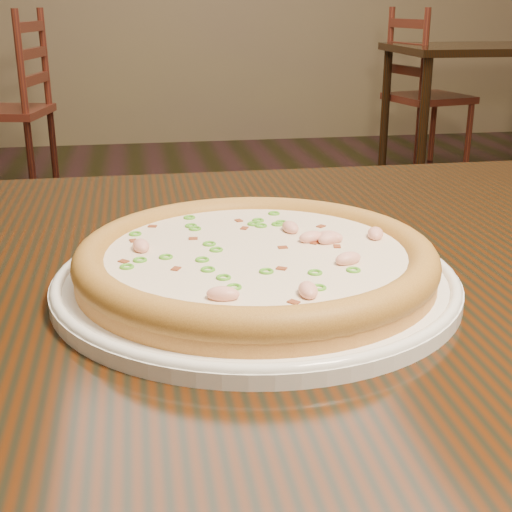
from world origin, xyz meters
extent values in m
cube|color=black|center=(-0.27, -0.13, 0.73)|extent=(1.20, 0.80, 0.04)
cylinder|color=white|center=(-0.39, -0.18, 0.76)|extent=(0.35, 0.35, 0.01)
torus|color=white|center=(-0.39, -0.18, 0.76)|extent=(0.35, 0.35, 0.01)
cylinder|color=gold|center=(-0.39, -0.18, 0.77)|extent=(0.31, 0.31, 0.02)
torus|color=#B78735|center=(-0.39, -0.18, 0.78)|extent=(0.31, 0.31, 0.03)
cylinder|color=#F4E9CA|center=(-0.39, -0.18, 0.78)|extent=(0.26, 0.26, 0.00)
ellipsoid|color=#F2B29E|center=(-0.37, -0.29, 0.79)|extent=(0.02, 0.02, 0.01)
ellipsoid|color=#F2B29E|center=(-0.33, -0.17, 0.79)|extent=(0.03, 0.02, 0.01)
ellipsoid|color=#F2B29E|center=(-0.43, -0.28, 0.79)|extent=(0.03, 0.02, 0.01)
ellipsoid|color=#F2B29E|center=(-0.35, -0.14, 0.79)|extent=(0.02, 0.03, 0.01)
ellipsoid|color=#F2B29E|center=(-0.48, -0.17, 0.79)|extent=(0.02, 0.03, 0.01)
ellipsoid|color=#F2B29E|center=(-0.32, -0.23, 0.79)|extent=(0.03, 0.02, 0.01)
ellipsoid|color=#F2B29E|center=(-0.32, -0.17, 0.79)|extent=(0.03, 0.02, 0.01)
ellipsoid|color=#F2B29E|center=(-0.32, -0.17, 0.79)|extent=(0.03, 0.03, 0.01)
ellipsoid|color=#F2B29E|center=(-0.28, -0.17, 0.79)|extent=(0.02, 0.03, 0.01)
cube|color=maroon|center=(-0.39, -0.10, 0.78)|extent=(0.01, 0.01, 0.00)
cube|color=maroon|center=(-0.36, -0.18, 0.78)|extent=(0.01, 0.01, 0.00)
cube|color=maroon|center=(-0.33, -0.17, 0.78)|extent=(0.01, 0.01, 0.00)
cube|color=maroon|center=(-0.46, -0.22, 0.78)|extent=(0.01, 0.01, 0.00)
cube|color=maroon|center=(-0.38, -0.23, 0.78)|extent=(0.01, 0.01, 0.00)
cube|color=maroon|center=(-0.50, -0.19, 0.78)|extent=(0.01, 0.01, 0.00)
cube|color=maroon|center=(-0.32, -0.13, 0.78)|extent=(0.01, 0.01, 0.00)
cube|color=maroon|center=(-0.49, -0.14, 0.78)|extent=(0.01, 0.01, 0.00)
cube|color=maroon|center=(-0.47, -0.10, 0.78)|extent=(0.01, 0.01, 0.00)
cube|color=maroon|center=(-0.32, -0.19, 0.78)|extent=(0.01, 0.01, 0.00)
cube|color=maroon|center=(-0.44, -0.14, 0.78)|extent=(0.01, 0.01, 0.00)
cube|color=maroon|center=(-0.38, -0.30, 0.78)|extent=(0.01, 0.01, 0.00)
cube|color=maroon|center=(-0.39, -0.12, 0.78)|extent=(0.01, 0.01, 0.00)
cube|color=maroon|center=(-0.33, -0.17, 0.78)|extent=(0.01, 0.01, 0.00)
torus|color=#4DA225|center=(-0.42, -0.18, 0.79)|extent=(0.01, 0.01, 0.00)
torus|color=#4DA225|center=(-0.34, -0.16, 0.79)|extent=(0.01, 0.01, 0.00)
torus|color=#4DA225|center=(-0.35, -0.11, 0.79)|extent=(0.02, 0.02, 0.00)
torus|color=#4DA225|center=(-0.46, -0.19, 0.79)|extent=(0.01, 0.01, 0.00)
torus|color=#4DA225|center=(-0.35, -0.08, 0.79)|extent=(0.01, 0.01, 0.00)
torus|color=#4DA225|center=(-0.35, -0.12, 0.79)|extent=(0.01, 0.01, 0.00)
torus|color=#4DA225|center=(-0.37, -0.12, 0.79)|extent=(0.02, 0.02, 0.00)
torus|color=#4DA225|center=(-0.44, -0.20, 0.79)|extent=(0.02, 0.02, 0.00)
torus|color=#4DA225|center=(-0.35, -0.25, 0.79)|extent=(0.01, 0.01, 0.00)
torus|color=#4DA225|center=(-0.32, -0.25, 0.79)|extent=(0.01, 0.01, 0.00)
torus|color=#4DA225|center=(-0.42, -0.24, 0.79)|extent=(0.02, 0.02, 0.00)
torus|color=#4DA225|center=(-0.50, -0.21, 0.79)|extent=(0.01, 0.01, 0.00)
torus|color=#4DA225|center=(-0.43, -0.12, 0.79)|extent=(0.02, 0.02, 0.00)
torus|color=#4DA225|center=(-0.43, -0.23, 0.79)|extent=(0.01, 0.01, 0.00)
torus|color=#4DA225|center=(-0.44, -0.08, 0.79)|extent=(0.02, 0.02, 0.00)
torus|color=#4DA225|center=(-0.49, -0.19, 0.79)|extent=(0.01, 0.01, 0.00)
torus|color=#4DA225|center=(-0.49, -0.12, 0.79)|extent=(0.02, 0.02, 0.00)
torus|color=#4DA225|center=(-0.38, -0.11, 0.79)|extent=(0.01, 0.01, 0.00)
torus|color=#4DA225|center=(-0.37, -0.10, 0.79)|extent=(0.02, 0.02, 0.00)
torus|color=#4DA225|center=(-0.36, -0.28, 0.79)|extent=(0.02, 0.02, 0.00)
torus|color=#4DA225|center=(-0.44, -0.11, 0.79)|extent=(0.01, 0.01, 0.00)
torus|color=#4DA225|center=(-0.42, -0.26, 0.79)|extent=(0.01, 0.01, 0.00)
torus|color=#4DA225|center=(-0.43, -0.16, 0.79)|extent=(0.01, 0.01, 0.00)
torus|color=#4DA225|center=(-0.39, -0.24, 0.79)|extent=(0.02, 0.02, 0.00)
cube|color=black|center=(1.48, 3.13, 0.73)|extent=(1.00, 0.70, 0.04)
cylinder|color=black|center=(1.03, 2.83, 0.35)|extent=(0.05, 0.05, 0.71)
cylinder|color=black|center=(1.03, 3.43, 0.35)|extent=(0.05, 0.05, 0.71)
cube|color=#54221B|center=(-1.16, 3.22, 0.43)|extent=(0.50, 0.50, 0.04)
cylinder|color=#54221B|center=(-0.94, 3.36, 0.21)|extent=(0.04, 0.04, 0.41)
cylinder|color=#54221B|center=(-1.02, 3.00, 0.21)|extent=(0.04, 0.04, 0.41)
cylinder|color=#54221B|center=(-0.94, 3.36, 0.47)|extent=(0.04, 0.04, 0.95)
cylinder|color=#54221B|center=(-1.02, 3.00, 0.47)|extent=(0.04, 0.04, 0.95)
cube|color=#54221B|center=(-0.98, 3.18, 0.60)|extent=(0.11, 0.36, 0.05)
cube|color=#54221B|center=(-0.98, 3.18, 0.73)|extent=(0.11, 0.36, 0.05)
cube|color=#54221B|center=(-0.98, 3.18, 0.86)|extent=(0.11, 0.36, 0.05)
cube|color=#54221B|center=(1.28, 3.38, 0.43)|extent=(0.50, 0.50, 0.04)
cylinder|color=#54221B|center=(1.49, 3.24, 0.21)|extent=(0.04, 0.04, 0.41)
cylinder|color=#54221B|center=(1.41, 3.59, 0.21)|extent=(0.04, 0.04, 0.41)
cylinder|color=#54221B|center=(1.14, 3.16, 0.21)|extent=(0.04, 0.04, 0.41)
cylinder|color=#54221B|center=(1.06, 3.51, 0.21)|extent=(0.04, 0.04, 0.41)
cylinder|color=#54221B|center=(1.14, 3.16, 0.47)|extent=(0.04, 0.04, 0.95)
cylinder|color=#54221B|center=(1.06, 3.51, 0.47)|extent=(0.04, 0.04, 0.95)
cube|color=#54221B|center=(1.10, 3.34, 0.60)|extent=(0.11, 0.36, 0.05)
cube|color=#54221B|center=(1.10, 3.34, 0.73)|extent=(0.11, 0.36, 0.05)
cube|color=#54221B|center=(1.10, 3.34, 0.86)|extent=(0.11, 0.36, 0.05)
camera|label=1|loc=(-0.48, -0.75, 0.99)|focal=50.00mm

